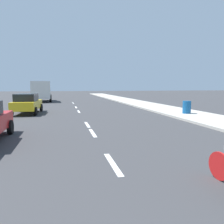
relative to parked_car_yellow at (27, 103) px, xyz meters
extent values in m
plane|color=#38383A|center=(4.06, -0.43, -0.84)|extent=(160.00, 160.00, 0.00)
cube|color=#B2ADA3|center=(11.90, 1.57, -0.77)|extent=(3.60, 80.00, 0.14)
cube|color=white|center=(4.06, -12.36, -0.83)|extent=(0.16, 1.80, 0.01)
cube|color=white|center=(4.06, -8.24, -0.83)|extent=(0.16, 1.80, 0.01)
cube|color=white|center=(4.06, -6.02, -0.83)|extent=(0.16, 1.80, 0.01)
cube|color=white|center=(4.06, 0.45, -0.83)|extent=(0.16, 1.80, 0.01)
cube|color=white|center=(4.06, 4.27, -0.83)|extent=(0.16, 1.80, 0.01)
cube|color=white|center=(4.06, 9.65, -0.83)|extent=(0.16, 1.80, 0.01)
cube|color=white|center=(4.06, 10.75, -0.83)|extent=(0.16, 1.80, 0.01)
cylinder|color=red|center=(6.22, -13.91, -0.51)|extent=(0.07, 0.66, 0.66)
cylinder|color=black|center=(0.40, -7.64, -0.52)|extent=(0.18, 0.64, 0.64)
cube|color=gold|center=(0.00, 0.05, -0.15)|extent=(1.91, 4.11, 0.64)
cube|color=black|center=(-0.01, -0.15, 0.45)|extent=(1.60, 2.17, 0.56)
cylinder|color=black|center=(-0.76, 1.47, -0.52)|extent=(0.22, 0.65, 0.64)
cylinder|color=black|center=(0.92, 1.37, -0.52)|extent=(0.22, 0.65, 0.64)
cylinder|color=black|center=(-0.92, -1.26, -0.52)|extent=(0.22, 0.65, 0.64)
cylinder|color=black|center=(0.77, -1.36, -0.52)|extent=(0.22, 0.65, 0.64)
cube|color=beige|center=(-0.23, 16.03, 0.36)|extent=(2.51, 2.45, 1.40)
cube|color=silver|center=(-0.09, 13.04, 0.81)|extent=(2.60, 4.27, 2.30)
cylinder|color=black|center=(-1.42, 15.84, -0.39)|extent=(0.32, 0.91, 0.90)
cylinder|color=black|center=(0.98, 15.96, -0.39)|extent=(0.32, 0.91, 0.90)
cylinder|color=black|center=(-1.23, 11.94, -0.39)|extent=(0.32, 0.91, 0.90)
cylinder|color=black|center=(1.16, 12.06, -0.39)|extent=(0.32, 0.91, 0.90)
cylinder|color=#14518C|center=(11.74, -3.70, -0.23)|extent=(0.60, 0.60, 0.93)
camera|label=1|loc=(2.73, -18.02, 1.32)|focal=34.61mm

